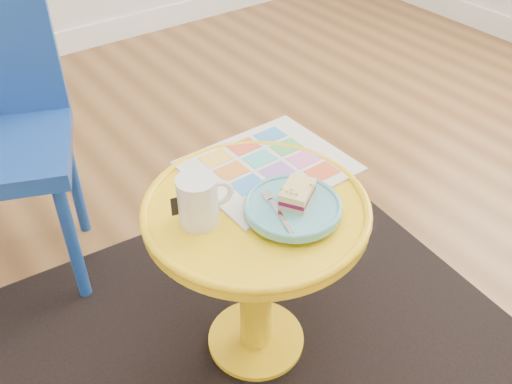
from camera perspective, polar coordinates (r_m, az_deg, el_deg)
floor at (r=1.72m, az=6.57°, el=-9.27°), size 4.00×4.00×0.00m
rug at (r=1.58m, az=0.00°, el=-14.67°), size 1.39×1.20×0.01m
side_table at (r=1.33m, az=0.00°, el=-5.88°), size 0.50×0.50×0.47m
newspaper at (r=1.35m, az=1.23°, el=2.61°), size 0.36×0.31×0.01m
mug at (r=1.17m, az=-5.76°, el=-0.72°), size 0.12×0.08×0.11m
plate at (r=1.20m, az=3.70°, el=-1.58°), size 0.21×0.21×0.02m
cake_slice at (r=1.20m, az=4.16°, el=-0.18°), size 0.10×0.09×0.04m
fork at (r=1.18m, az=2.07°, el=-1.80°), size 0.05×0.14×0.00m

